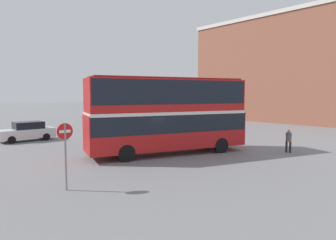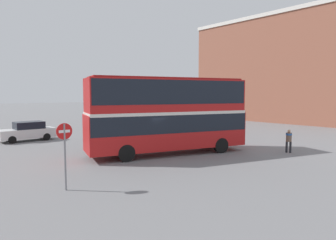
{
  "view_description": "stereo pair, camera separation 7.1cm",
  "coord_description": "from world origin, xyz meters",
  "px_view_note": "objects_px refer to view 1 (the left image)",
  "views": [
    {
      "loc": [
        -12.16,
        -14.72,
        3.92
      ],
      "look_at": [
        0.66,
        -0.19,
        2.23
      ],
      "focal_mm": 32.0,
      "sensor_mm": 36.0,
      "label": 1
    },
    {
      "loc": [
        -12.11,
        -14.76,
        3.92
      ],
      "look_at": [
        0.66,
        -0.19,
        2.23
      ],
      "focal_mm": 32.0,
      "sensor_mm": 36.0,
      "label": 2
    }
  ],
  "objects_px": {
    "parked_car_side_street": "(208,124)",
    "no_entry_sign": "(65,145)",
    "parked_car_kerb_near": "(27,131)",
    "double_decker_bus": "(168,111)",
    "pedestrian_foreground": "(289,138)"
  },
  "relations": [
    {
      "from": "pedestrian_foreground",
      "to": "parked_car_kerb_near",
      "type": "height_order",
      "value": "parked_car_kerb_near"
    },
    {
      "from": "parked_car_side_street",
      "to": "no_entry_sign",
      "type": "bearing_deg",
      "value": 22.56
    },
    {
      "from": "pedestrian_foreground",
      "to": "no_entry_sign",
      "type": "bearing_deg",
      "value": -30.18
    },
    {
      "from": "parked_car_side_street",
      "to": "no_entry_sign",
      "type": "xyz_separation_m",
      "value": [
        -19.02,
        -8.92,
        1.09
      ]
    },
    {
      "from": "parked_car_kerb_near",
      "to": "no_entry_sign",
      "type": "xyz_separation_m",
      "value": [
        -2.81,
        -14.76,
        1.06
      ]
    },
    {
      "from": "double_decker_bus",
      "to": "pedestrian_foreground",
      "type": "relative_size",
      "value": 6.91
    },
    {
      "from": "pedestrian_foreground",
      "to": "parked_car_side_street",
      "type": "distance_m",
      "value": 12.03
    },
    {
      "from": "no_entry_sign",
      "to": "pedestrian_foreground",
      "type": "bearing_deg",
      "value": -8.6
    },
    {
      "from": "parked_car_kerb_near",
      "to": "double_decker_bus",
      "type": "bearing_deg",
      "value": 114.7
    },
    {
      "from": "double_decker_bus",
      "to": "pedestrian_foreground",
      "type": "distance_m",
      "value": 8.29
    },
    {
      "from": "pedestrian_foreground",
      "to": "parked_car_side_street",
      "type": "relative_size",
      "value": 0.36
    },
    {
      "from": "parked_car_kerb_near",
      "to": "no_entry_sign",
      "type": "distance_m",
      "value": 15.06
    },
    {
      "from": "pedestrian_foreground",
      "to": "parked_car_side_street",
      "type": "height_order",
      "value": "pedestrian_foreground"
    },
    {
      "from": "double_decker_bus",
      "to": "no_entry_sign",
      "type": "xyz_separation_m",
      "value": [
        -8.05,
        -2.86,
        -0.97
      ]
    },
    {
      "from": "parked_car_kerb_near",
      "to": "no_entry_sign",
      "type": "bearing_deg",
      "value": 80.14
    }
  ]
}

